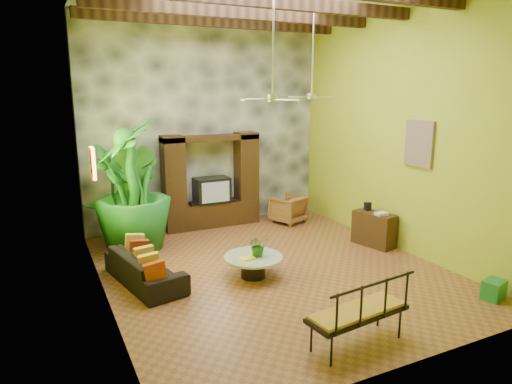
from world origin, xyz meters
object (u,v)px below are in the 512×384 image
entertainment_center (212,188)px  iron_bench (362,310)px  ceiling_fan_back (312,87)px  green_bin (494,290)px  tall_plant_a (114,197)px  ceiling_fan_front (273,86)px  wicker_armchair (288,209)px  tall_plant_c (132,186)px  coffee_table (253,264)px  sofa (145,268)px  tall_plant_b (135,198)px  side_console (374,229)px

entertainment_center → iron_bench: entertainment_center is taller
ceiling_fan_back → green_bin: ceiling_fan_back is taller
tall_plant_a → iron_bench: size_ratio=1.48×
tall_plant_a → ceiling_fan_front: bearing=-53.8°
iron_bench → green_bin: size_ratio=4.08×
ceiling_fan_back → wicker_armchair: ceiling_fan_back is taller
ceiling_fan_back → tall_plant_c: bearing=165.3°
entertainment_center → tall_plant_a: size_ratio=1.08×
green_bin → entertainment_center: bearing=114.3°
ceiling_fan_front → coffee_table: ceiling_fan_front is taller
entertainment_center → tall_plant_c: 2.36m
ceiling_fan_back → sofa: 5.06m
entertainment_center → green_bin: size_ratio=6.54×
entertainment_center → iron_bench: (-0.22, -6.06, -0.42)m
entertainment_center → ceiling_fan_front: size_ratio=1.29×
ceiling_fan_back → tall_plant_c: 4.32m
tall_plant_a → green_bin: tall_plant_a is taller
ceiling_fan_front → iron_bench: (-0.02, -2.53, -2.86)m
entertainment_center → tall_plant_a: (-2.41, -0.52, 0.14)m
sofa → tall_plant_b: (0.30, 1.99, 0.81)m
ceiling_fan_front → tall_plant_a: size_ratio=0.84×
ceiling_fan_back → side_console: bearing=-43.6°
iron_bench → side_console: (2.87, 3.12, -0.17)m
ceiling_fan_back → tall_plant_a: (-4.01, 1.42, -2.29)m
iron_bench → green_bin: bearing=-2.5°
tall_plant_a → iron_bench: bearing=-68.4°
entertainment_center → iron_bench: size_ratio=1.60×
tall_plant_b → wicker_armchair: bearing=2.7°
ceiling_fan_front → green_bin: size_ratio=5.07×
side_console → tall_plant_b: bearing=141.2°
coffee_table → tall_plant_c: bearing=124.4°
ceiling_fan_back → tall_plant_b: size_ratio=0.85×
ceiling_fan_back → tall_plant_a: size_ratio=0.84×
side_console → wicker_armchair: bearing=94.7°
ceiling_fan_front → ceiling_fan_back: (1.80, 1.60, 0.00)m
ceiling_fan_back → green_bin: 5.21m
tall_plant_a → iron_bench: 5.98m
ceiling_fan_front → tall_plant_b: 4.04m
entertainment_center → ceiling_fan_front: bearing=-93.2°
ceiling_fan_front → tall_plant_b: size_ratio=0.85×
sofa → tall_plant_b: 2.17m
wicker_armchair → green_bin: wicker_armchair is taller
tall_plant_b → sofa: bearing=-98.5°
entertainment_center → coffee_table: 3.45m
coffee_table → green_bin: size_ratio=2.91×
iron_bench → tall_plant_c: bearing=104.1°
entertainment_center → ceiling_fan_front: 4.30m
tall_plant_c → green_bin: (4.76, -4.91, -1.24)m
sofa → green_bin: (4.95, -3.13, -0.12)m
coffee_table → ceiling_fan_back: bearing=34.2°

